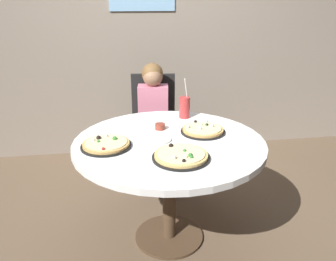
{
  "coord_description": "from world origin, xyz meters",
  "views": [
    {
      "loc": [
        -0.32,
        -2.03,
        1.62
      ],
      "look_at": [
        0.0,
        0.05,
        0.8
      ],
      "focal_mm": 37.4,
      "sensor_mm": 36.0,
      "label": 1
    }
  ],
  "objects_px": {
    "dining_table": "(169,154)",
    "chair_wooden": "(153,121)",
    "diner_child": "(153,133)",
    "sauce_bowl": "(160,127)",
    "pizza_pepperoni": "(106,144)",
    "soda_cup": "(185,107)",
    "pizza_veggie": "(181,156)",
    "plate_small": "(157,139)",
    "pizza_cheese": "(203,130)"
  },
  "relations": [
    {
      "from": "dining_table",
      "to": "soda_cup",
      "type": "xyz_separation_m",
      "value": [
        0.18,
        0.43,
        0.18
      ]
    },
    {
      "from": "pizza_veggie",
      "to": "sauce_bowl",
      "type": "bearing_deg",
      "value": 96.64
    },
    {
      "from": "soda_cup",
      "to": "sauce_bowl",
      "type": "height_order",
      "value": "soda_cup"
    },
    {
      "from": "dining_table",
      "to": "sauce_bowl",
      "type": "xyz_separation_m",
      "value": [
        -0.03,
        0.21,
        0.12
      ]
    },
    {
      "from": "dining_table",
      "to": "pizza_pepperoni",
      "type": "xyz_separation_m",
      "value": [
        -0.4,
        -0.04,
        0.11
      ]
    },
    {
      "from": "pizza_cheese",
      "to": "plate_small",
      "type": "bearing_deg",
      "value": -164.5
    },
    {
      "from": "dining_table",
      "to": "soda_cup",
      "type": "relative_size",
      "value": 4.01
    },
    {
      "from": "pizza_cheese",
      "to": "pizza_pepperoni",
      "type": "bearing_deg",
      "value": -167.19
    },
    {
      "from": "pizza_veggie",
      "to": "pizza_cheese",
      "type": "xyz_separation_m",
      "value": [
        0.22,
        0.38,
        0.0
      ]
    },
    {
      "from": "diner_child",
      "to": "soda_cup",
      "type": "bearing_deg",
      "value": -63.73
    },
    {
      "from": "dining_table",
      "to": "sauce_bowl",
      "type": "bearing_deg",
      "value": 98.29
    },
    {
      "from": "diner_child",
      "to": "sauce_bowl",
      "type": "xyz_separation_m",
      "value": [
        -0.02,
        -0.61,
        0.29
      ]
    },
    {
      "from": "pizza_veggie",
      "to": "sauce_bowl",
      "type": "distance_m",
      "value": 0.48
    },
    {
      "from": "diner_child",
      "to": "sauce_bowl",
      "type": "relative_size",
      "value": 15.46
    },
    {
      "from": "pizza_pepperoni",
      "to": "dining_table",
      "type": "bearing_deg",
      "value": 5.45
    },
    {
      "from": "chair_wooden",
      "to": "pizza_cheese",
      "type": "relative_size",
      "value": 3.16
    },
    {
      "from": "diner_child",
      "to": "chair_wooden",
      "type": "bearing_deg",
      "value": 83.18
    },
    {
      "from": "dining_table",
      "to": "pizza_cheese",
      "type": "bearing_deg",
      "value": 23.67
    },
    {
      "from": "dining_table",
      "to": "pizza_pepperoni",
      "type": "relative_size",
      "value": 3.95
    },
    {
      "from": "dining_table",
      "to": "pizza_pepperoni",
      "type": "height_order",
      "value": "pizza_pepperoni"
    },
    {
      "from": "chair_wooden",
      "to": "soda_cup",
      "type": "bearing_deg",
      "value": -73.27
    },
    {
      "from": "diner_child",
      "to": "pizza_pepperoni",
      "type": "distance_m",
      "value": 0.99
    },
    {
      "from": "pizza_pepperoni",
      "to": "sauce_bowl",
      "type": "bearing_deg",
      "value": 34.11
    },
    {
      "from": "pizza_pepperoni",
      "to": "soda_cup",
      "type": "xyz_separation_m",
      "value": [
        0.58,
        0.47,
        0.06
      ]
    },
    {
      "from": "diner_child",
      "to": "pizza_pepperoni",
      "type": "xyz_separation_m",
      "value": [
        -0.39,
        -0.86,
        0.28
      ]
    },
    {
      "from": "dining_table",
      "to": "diner_child",
      "type": "xyz_separation_m",
      "value": [
        -0.01,
        0.82,
        -0.17
      ]
    },
    {
      "from": "diner_child",
      "to": "soda_cup",
      "type": "distance_m",
      "value": 0.56
    },
    {
      "from": "sauce_bowl",
      "to": "pizza_cheese",
      "type": "bearing_deg",
      "value": -19.97
    },
    {
      "from": "chair_wooden",
      "to": "pizza_pepperoni",
      "type": "height_order",
      "value": "chair_wooden"
    },
    {
      "from": "pizza_cheese",
      "to": "soda_cup",
      "type": "height_order",
      "value": "soda_cup"
    },
    {
      "from": "pizza_cheese",
      "to": "diner_child",
      "type": "bearing_deg",
      "value": 109.87
    },
    {
      "from": "diner_child",
      "to": "soda_cup",
      "type": "relative_size",
      "value": 3.53
    },
    {
      "from": "pizza_cheese",
      "to": "pizza_pepperoni",
      "type": "relative_size",
      "value": 0.97
    },
    {
      "from": "pizza_veggie",
      "to": "pizza_cheese",
      "type": "relative_size",
      "value": 1.11
    },
    {
      "from": "chair_wooden",
      "to": "sauce_bowl",
      "type": "distance_m",
      "value": 0.83
    },
    {
      "from": "soda_cup",
      "to": "pizza_veggie",
      "type": "bearing_deg",
      "value": -102.88
    },
    {
      "from": "pizza_veggie",
      "to": "soda_cup",
      "type": "relative_size",
      "value": 1.09
    },
    {
      "from": "pizza_cheese",
      "to": "plate_small",
      "type": "xyz_separation_m",
      "value": [
        -0.32,
        -0.09,
        -0.01
      ]
    },
    {
      "from": "diner_child",
      "to": "pizza_veggie",
      "type": "relative_size",
      "value": 3.25
    },
    {
      "from": "chair_wooden",
      "to": "plate_small",
      "type": "distance_m",
      "value": 1.01
    },
    {
      "from": "pizza_pepperoni",
      "to": "chair_wooden",
      "type": "bearing_deg",
      "value": 68.58
    },
    {
      "from": "plate_small",
      "to": "sauce_bowl",
      "type": "bearing_deg",
      "value": 77.15
    },
    {
      "from": "chair_wooden",
      "to": "sauce_bowl",
      "type": "bearing_deg",
      "value": -93.06
    },
    {
      "from": "dining_table",
      "to": "plate_small",
      "type": "distance_m",
      "value": 0.13
    },
    {
      "from": "dining_table",
      "to": "chair_wooden",
      "type": "bearing_deg",
      "value": 89.32
    },
    {
      "from": "soda_cup",
      "to": "pizza_pepperoni",
      "type": "bearing_deg",
      "value": -141.28
    },
    {
      "from": "plate_small",
      "to": "chair_wooden",
      "type": "bearing_deg",
      "value": 85.01
    },
    {
      "from": "dining_table",
      "to": "pizza_pepperoni",
      "type": "distance_m",
      "value": 0.41
    },
    {
      "from": "dining_table",
      "to": "sauce_bowl",
      "type": "relative_size",
      "value": 17.52
    },
    {
      "from": "chair_wooden",
      "to": "soda_cup",
      "type": "xyz_separation_m",
      "value": [
        0.17,
        -0.58,
        0.3
      ]
    }
  ]
}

